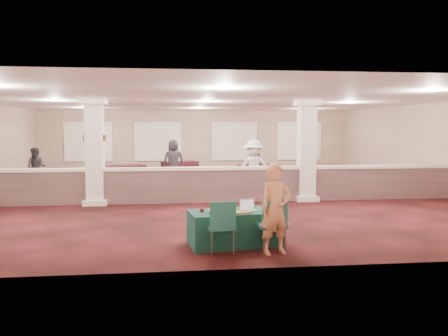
{
  "coord_description": "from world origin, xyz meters",
  "views": [
    {
      "loc": [
        -1.11,
        -14.87,
        2.29
      ],
      "look_at": [
        0.33,
        -2.0,
        1.11
      ],
      "focal_mm": 35.0,
      "sensor_mm": 36.0,
      "label": 1
    }
  ],
  "objects": [
    {
      "name": "far_table_back_right",
      "position": [
        2.5,
        3.54,
        0.36
      ],
      "size": [
        1.85,
        1.1,
        0.71
      ],
      "primitive_type": "cube",
      "rotation": [
        0.0,
        0.0,
        0.13
      ],
      "color": "black",
      "rests_on": "ground"
    },
    {
      "name": "ceiling",
      "position": [
        0.0,
        0.0,
        3.2
      ],
      "size": [
        16.0,
        16.0,
        0.02
      ],
      "primitive_type": "cube",
      "color": "white",
      "rests_on": "wall_back"
    },
    {
      "name": "attendee_b",
      "position": [
        1.6,
        0.0,
        0.94
      ],
      "size": [
        1.32,
        0.95,
        1.88
      ],
      "primitive_type": "imported",
      "rotation": [
        0.0,
        0.0,
        -0.37
      ],
      "color": "#B9B9B5",
      "rests_on": "ground"
    },
    {
      "name": "far_table_front_left",
      "position": [
        -5.4,
        2.79,
        0.36
      ],
      "size": [
        1.87,
        1.11,
        0.71
      ],
      "primitive_type": "cube",
      "rotation": [
        0.0,
        0.0,
        -0.14
      ],
      "color": "black",
      "rests_on": "ground"
    },
    {
      "name": "partition_wall",
      "position": [
        0.0,
        -1.5,
        0.57
      ],
      "size": [
        15.6,
        0.28,
        1.1
      ],
      "color": "#4D3436",
      "rests_on": "ground"
    },
    {
      "name": "yarn_cream",
      "position": [
        -0.46,
        -6.67,
        0.72
      ],
      "size": [
        0.1,
        0.1,
        0.1
      ],
      "primitive_type": "sphere",
      "color": "beige",
      "rests_on": "near_table"
    },
    {
      "name": "wall_front",
      "position": [
        0.0,
        -8.0,
        1.6
      ],
      "size": [
        16.0,
        0.04,
        3.2
      ],
      "primitive_type": "cube",
      "color": "gray",
      "rests_on": "ground"
    },
    {
      "name": "yarn_grey",
      "position": [
        -0.4,
        -6.46,
        0.72
      ],
      "size": [
        0.1,
        0.1,
        0.1
      ],
      "primitive_type": "sphere",
      "color": "#55555A",
      "rests_on": "near_table"
    },
    {
      "name": "conf_chair_side",
      "position": [
        -0.29,
        -7.09,
        0.58
      ],
      "size": [
        0.54,
        0.54,
        0.98
      ],
      "rotation": [
        0.0,
        0.0,
        0.09
      ],
      "color": "#1F5B5A",
      "rests_on": "ground"
    },
    {
      "name": "wall_right",
      "position": [
        8.0,
        0.0,
        1.6
      ],
      "size": [
        0.04,
        16.0,
        3.2
      ],
      "primitive_type": "cube",
      "color": "gray",
      "rests_on": "ground"
    },
    {
      "name": "column_left",
      "position": [
        -3.5,
        -1.5,
        1.64
      ],
      "size": [
        0.72,
        0.72,
        3.2
      ],
      "color": "silver",
      "rests_on": "ground"
    },
    {
      "name": "column_right",
      "position": [
        3.0,
        -1.5,
        1.64
      ],
      "size": [
        0.72,
        0.72,
        3.2
      ],
      "color": "silver",
      "rests_on": "ground"
    },
    {
      "name": "wall_back",
      "position": [
        0.0,
        8.0,
        1.6
      ],
      "size": [
        16.0,
        0.04,
        3.2
      ],
      "primitive_type": "cube",
      "color": "gray",
      "rests_on": "ground"
    },
    {
      "name": "far_table_front_center",
      "position": [
        -2.0,
        0.59,
        0.38
      ],
      "size": [
        2.04,
        1.42,
        0.75
      ],
      "primitive_type": "cube",
      "rotation": [
        0.0,
        0.0,
        0.29
      ],
      "color": "black",
      "rests_on": "ground"
    },
    {
      "name": "attendee_c",
      "position": [
        2.05,
        2.39,
        0.85
      ],
      "size": [
        1.04,
        1.04,
        1.7
      ],
      "primitive_type": "imported",
      "rotation": [
        0.0,
        0.0,
        0.79
      ],
      "color": "black",
      "rests_on": "ground"
    },
    {
      "name": "attendee_d",
      "position": [
        -1.19,
        3.5,
        0.91
      ],
      "size": [
        0.93,
        0.55,
        1.82
      ],
      "primitive_type": "imported",
      "rotation": [
        0.0,
        0.0,
        3.06
      ],
      "color": "black",
      "rests_on": "ground"
    },
    {
      "name": "near_table",
      "position": [
        0.03,
        -6.5,
        0.34
      ],
      "size": [
        1.87,
        1.14,
        0.67
      ],
      "primitive_type": "cube",
      "rotation": [
        0.0,
        0.0,
        0.16
      ],
      "color": "#103C32",
      "rests_on": "ground"
    },
    {
      "name": "ground",
      "position": [
        0.0,
        0.0,
        0.0
      ],
      "size": [
        16.0,
        16.0,
        0.0
      ],
      "primitive_type": "plane",
      "color": "#441115",
      "rests_on": "ground"
    },
    {
      "name": "sconce_right",
      "position": [
        -3.22,
        -1.5,
        2.0
      ],
      "size": [
        0.12,
        0.12,
        0.18
      ],
      "color": "brown",
      "rests_on": "column_left"
    },
    {
      "name": "laptop_base",
      "position": [
        0.31,
        -6.5,
        0.68
      ],
      "size": [
        0.33,
        0.26,
        0.02
      ],
      "primitive_type": "cube",
      "rotation": [
        0.0,
        0.0,
        0.16
      ],
      "color": "silver",
      "rests_on": "near_table"
    },
    {
      "name": "yarn_red",
      "position": [
        -0.61,
        -6.56,
        0.72
      ],
      "size": [
        0.09,
        0.09,
        0.09
      ],
      "primitive_type": "sphere",
      "color": "maroon",
      "rests_on": "near_table"
    },
    {
      "name": "screen_glow",
      "position": [
        0.3,
        -6.4,
        0.78
      ],
      "size": [
        0.27,
        0.05,
        0.18
      ],
      "primitive_type": "cube",
      "rotation": [
        0.0,
        0.0,
        0.16
      ],
      "color": "#ADB6CF",
      "rests_on": "near_table"
    },
    {
      "name": "far_table_back_left",
      "position": [
        -3.35,
        3.2,
        0.39
      ],
      "size": [
        2.14,
        1.56,
        0.78
      ],
      "primitive_type": "cube",
      "rotation": [
        0.0,
        0.0,
        0.35
      ],
      "color": "black",
      "rests_on": "ground"
    },
    {
      "name": "far_table_back_center",
      "position": [
        -0.89,
        6.4,
        0.34
      ],
      "size": [
        1.85,
        1.39,
        0.67
      ],
      "primitive_type": "cube",
      "rotation": [
        0.0,
        0.0,
        0.38
      ],
      "color": "black",
      "rests_on": "ground"
    },
    {
      "name": "knitting",
      "position": [
        0.11,
        -6.72,
        0.69
      ],
      "size": [
        0.41,
        0.33,
        0.03
      ],
      "primitive_type": "cube",
      "rotation": [
        0.0,
        0.0,
        0.16
      ],
      "color": "orange",
      "rests_on": "near_table"
    },
    {
      "name": "conf_chair_main",
      "position": [
        0.66,
        -7.09,
        0.59
      ],
      "size": [
        0.53,
        0.54,
        0.99
      ],
      "rotation": [
        0.0,
        0.0,
        0.07
      ],
      "color": "#1F5B5A",
      "rests_on": "ground"
    },
    {
      "name": "scissors",
      "position": [
        0.66,
        -6.66,
        0.68
      ],
      "size": [
        0.11,
        0.04,
        0.01
      ],
      "primitive_type": "cube",
      "rotation": [
        0.0,
        0.0,
        0.16
      ],
      "color": "red",
      "rests_on": "near_table"
    },
    {
      "name": "attendee_a",
      "position": [
        -6.47,
        2.65,
        0.77
      ],
      "size": [
        0.75,
        0.43,
        1.54
      ],
      "primitive_type": "imported",
      "rotation": [
        0.0,
        0.0,
        -0.03
      ],
      "color": "black",
      "rests_on": "ground"
    },
    {
      "name": "far_table_front_right",
      "position": [
        2.5,
        0.3,
        0.39
      ],
      "size": [
        2.12,
        1.43,
        0.79
      ],
      "primitive_type": "cube",
      "rotation": [
        0.0,
        0.0,
        0.26
      ],
      "color": "black",
      "rests_on": "ground"
    },
    {
      "name": "laptop_screen",
      "position": [
        0.29,
        -6.4,
        0.79
      ],
      "size": [
        0.3,
        0.06,
        0.2
      ],
      "primitive_type": "cube",
      "rotation": [
        0.0,
        0.0,
        0.16
      ],
      "color": "silver",
      "rests_on": "near_table"
    },
    {
      "name": "woman",
      "position": [
        0.69,
        -7.2,
        0.83
      ],
      "size": [
        0.68,
        0.54,
        1.65
      ],
      "primitive_type": "imported",
      "rotation": [
        0.0,
        0.0,
        0.26
      ],
      "color": "#DF8161",
      "rests_on": "ground"
    },
    {
      "name": "sconce_left",
      "position": [
        -3.78,
        -1.5,
        2.0
      ],
      "size": [
        0.12,
        0.12,
        0.18
      ],
      "color": "brown",
      "rests_on": "column_left"
    }
  ]
}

